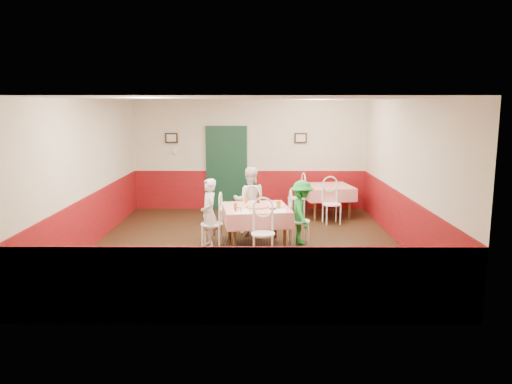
{
  "coord_description": "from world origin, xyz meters",
  "views": [
    {
      "loc": [
        0.23,
        -9.31,
        2.7
      ],
      "look_at": [
        0.18,
        0.05,
        1.05
      ],
      "focal_mm": 35.0,
      "sensor_mm": 36.0,
      "label": 1
    }
  ],
  "objects_px": {
    "glass_c": "(246,200)",
    "beer_bottle": "(258,198)",
    "glass_a": "(236,207)",
    "wallet": "(273,209)",
    "chair_left": "(212,224)",
    "chair_far": "(250,213)",
    "diner_far": "(250,201)",
    "main_table": "(256,226)",
    "diner_left": "(209,213)",
    "chair_second_a": "(296,198)",
    "chair_second_b": "(332,204)",
    "pizza": "(258,207)",
    "chair_right": "(299,221)",
    "diner_right": "(302,212)",
    "second_table": "(327,201)",
    "chair_near": "(263,234)",
    "glass_b": "(278,205)"
  },
  "relations": [
    {
      "from": "glass_c",
      "to": "diner_right",
      "type": "height_order",
      "value": "diner_right"
    },
    {
      "from": "chair_left",
      "to": "wallet",
      "type": "height_order",
      "value": "chair_left"
    },
    {
      "from": "diner_left",
      "to": "beer_bottle",
      "type": "bearing_deg",
      "value": 100.86
    },
    {
      "from": "diner_far",
      "to": "diner_right",
      "type": "bearing_deg",
      "value": 142.26
    },
    {
      "from": "main_table",
      "to": "chair_near",
      "type": "xyz_separation_m",
      "value": [
        0.13,
        -0.84,
        0.08
      ]
    },
    {
      "from": "main_table",
      "to": "glass_c",
      "type": "height_order",
      "value": "glass_c"
    },
    {
      "from": "main_table",
      "to": "beer_bottle",
      "type": "height_order",
      "value": "beer_bottle"
    },
    {
      "from": "glass_b",
      "to": "main_table",
      "type": "bearing_deg",
      "value": 159.77
    },
    {
      "from": "chair_far",
      "to": "chair_right",
      "type": "bearing_deg",
      "value": 130.53
    },
    {
      "from": "pizza",
      "to": "wallet",
      "type": "relative_size",
      "value": 3.92
    },
    {
      "from": "main_table",
      "to": "glass_a",
      "type": "bearing_deg",
      "value": -138.51
    },
    {
      "from": "main_table",
      "to": "glass_a",
      "type": "relative_size",
      "value": 8.86
    },
    {
      "from": "chair_near",
      "to": "glass_b",
      "type": "height_order",
      "value": "glass_b"
    },
    {
      "from": "pizza",
      "to": "chair_near",
      "type": "bearing_deg",
      "value": -82.94
    },
    {
      "from": "chair_left",
      "to": "pizza",
      "type": "bearing_deg",
      "value": 98.44
    },
    {
      "from": "glass_a",
      "to": "wallet",
      "type": "xyz_separation_m",
      "value": [
        0.69,
        0.1,
        -0.06
      ]
    },
    {
      "from": "glass_c",
      "to": "beer_bottle",
      "type": "xyz_separation_m",
      "value": [
        0.24,
        -0.0,
        0.04
      ]
    },
    {
      "from": "wallet",
      "to": "diner_far",
      "type": "relative_size",
      "value": 0.08
    },
    {
      "from": "glass_a",
      "to": "beer_bottle",
      "type": "relative_size",
      "value": 0.65
    },
    {
      "from": "chair_far",
      "to": "diner_far",
      "type": "distance_m",
      "value": 0.26
    },
    {
      "from": "chair_far",
      "to": "glass_a",
      "type": "relative_size",
      "value": 6.53
    },
    {
      "from": "chair_far",
      "to": "chair_second_b",
      "type": "distance_m",
      "value": 2.08
    },
    {
      "from": "diner_left",
      "to": "second_table",
      "type": "bearing_deg",
      "value": 117.45
    },
    {
      "from": "main_table",
      "to": "glass_c",
      "type": "bearing_deg",
      "value": 117.29
    },
    {
      "from": "chair_second_a",
      "to": "glass_b",
      "type": "xyz_separation_m",
      "value": [
        -0.55,
        -2.71,
        0.38
      ]
    },
    {
      "from": "chair_left",
      "to": "chair_second_a",
      "type": "relative_size",
      "value": 1.0
    },
    {
      "from": "second_table",
      "to": "glass_a",
      "type": "relative_size",
      "value": 8.13
    },
    {
      "from": "chair_second_b",
      "to": "diner_far",
      "type": "relative_size",
      "value": 0.63
    },
    {
      "from": "glass_c",
      "to": "diner_left",
      "type": "height_order",
      "value": "diner_left"
    },
    {
      "from": "chair_left",
      "to": "chair_right",
      "type": "relative_size",
      "value": 1.0
    },
    {
      "from": "main_table",
      "to": "chair_left",
      "type": "relative_size",
      "value": 1.36
    },
    {
      "from": "diner_far",
      "to": "glass_c",
      "type": "bearing_deg",
      "value": 81.42
    },
    {
      "from": "glass_a",
      "to": "wallet",
      "type": "relative_size",
      "value": 1.25
    },
    {
      "from": "diner_right",
      "to": "chair_second_a",
      "type": "bearing_deg",
      "value": -4.05
    },
    {
      "from": "chair_second_a",
      "to": "glass_a",
      "type": "height_order",
      "value": "chair_second_a"
    },
    {
      "from": "chair_right",
      "to": "diner_left",
      "type": "bearing_deg",
      "value": 96.03
    },
    {
      "from": "chair_left",
      "to": "chair_far",
      "type": "relative_size",
      "value": 1.0
    },
    {
      "from": "glass_b",
      "to": "diner_left",
      "type": "xyz_separation_m",
      "value": [
        -1.31,
        0.02,
        -0.17
      ]
    },
    {
      "from": "glass_a",
      "to": "diner_far",
      "type": "height_order",
      "value": "diner_far"
    },
    {
      "from": "wallet",
      "to": "diner_right",
      "type": "relative_size",
      "value": 0.09
    },
    {
      "from": "second_table",
      "to": "beer_bottle",
      "type": "distance_m",
      "value": 2.78
    },
    {
      "from": "chair_right",
      "to": "chair_near",
      "type": "xyz_separation_m",
      "value": [
        -0.71,
        -0.97,
        0.0
      ]
    },
    {
      "from": "chair_second_b",
      "to": "pizza",
      "type": "bearing_deg",
      "value": -141.55
    },
    {
      "from": "chair_left",
      "to": "diner_right",
      "type": "xyz_separation_m",
      "value": [
        1.73,
        0.27,
        0.18
      ]
    },
    {
      "from": "chair_right",
      "to": "diner_right",
      "type": "height_order",
      "value": "diner_right"
    },
    {
      "from": "glass_c",
      "to": "wallet",
      "type": "distance_m",
      "value": 0.81
    },
    {
      "from": "second_table",
      "to": "wallet",
      "type": "distance_m",
      "value": 3.15
    },
    {
      "from": "chair_left",
      "to": "chair_second_b",
      "type": "height_order",
      "value": "same"
    },
    {
      "from": "chair_left",
      "to": "chair_second_a",
      "type": "distance_m",
      "value": 3.23
    },
    {
      "from": "wallet",
      "to": "chair_second_b",
      "type": "bearing_deg",
      "value": 46.72
    }
  ]
}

